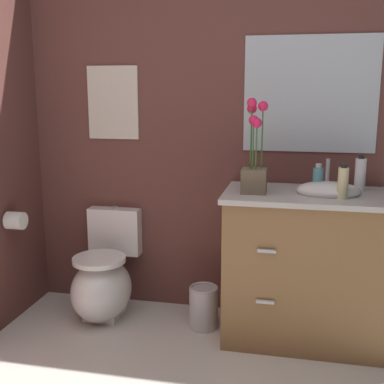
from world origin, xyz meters
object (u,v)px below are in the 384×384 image
object	(u,v)px
flower_vase	(255,162)
lotion_bottle	(343,182)
toilet	(104,281)
wall_mirror	(310,94)
vanity_cabinet	(303,265)
wall_poster	(113,103)
soap_bottle	(318,180)
trash_bin	(204,307)
toilet_paper_roll	(16,221)
hand_wash_bottle	(360,174)

from	to	relation	value
flower_vase	lotion_bottle	bearing A→B (deg)	-6.32
toilet	wall_mirror	size ratio (longest dim) A/B	0.86
toilet	vanity_cabinet	bearing A→B (deg)	-1.19
lotion_bottle	wall_poster	distance (m)	1.57
flower_vase	wall_mirror	size ratio (longest dim) A/B	0.67
lotion_bottle	wall_poster	size ratio (longest dim) A/B	0.41
soap_bottle	wall_poster	distance (m)	1.42
wall_poster	flower_vase	bearing A→B (deg)	-19.72
flower_vase	trash_bin	xyz separation A→B (m)	(-0.30, 0.06, -0.94)
trash_bin	wall_mirror	distance (m)	1.47
toilet	soap_bottle	distance (m)	1.52
toilet	trash_bin	world-z (taller)	toilet
vanity_cabinet	trash_bin	size ratio (longest dim) A/B	3.96
toilet	flower_vase	size ratio (longest dim) A/B	1.28
soap_bottle	vanity_cabinet	bearing A→B (deg)	-154.38
trash_bin	wall_poster	size ratio (longest dim) A/B	0.57
toilet_paper_roll	hand_wash_bottle	bearing A→B (deg)	7.95
vanity_cabinet	wall_mirror	world-z (taller)	wall_mirror
wall_poster	toilet_paper_roll	size ratio (longest dim) A/B	4.35
flower_vase	wall_mirror	distance (m)	0.59
trash_bin	hand_wash_bottle	bearing A→B (deg)	7.35
wall_mirror	flower_vase	bearing A→B (deg)	-130.37
toilet	trash_bin	size ratio (longest dim) A/B	2.54
wall_poster	vanity_cabinet	bearing A→B (deg)	-13.00
toilet_paper_roll	soap_bottle	bearing A→B (deg)	6.20
vanity_cabinet	wall_mirror	xyz separation A→B (m)	(-0.00, 0.29, 0.99)
wall_poster	toilet_paper_roll	distance (m)	0.98
vanity_cabinet	hand_wash_bottle	bearing A→B (deg)	21.51
wall_poster	toilet_paper_roll	world-z (taller)	wall_poster
lotion_bottle	wall_poster	bearing A→B (deg)	164.56
hand_wash_bottle	wall_poster	distance (m)	1.63
lotion_bottle	wall_mirror	distance (m)	0.64
vanity_cabinet	lotion_bottle	world-z (taller)	lotion_bottle
vanity_cabinet	flower_vase	xyz separation A→B (m)	(-0.30, -0.05, 0.62)
wall_poster	wall_mirror	world-z (taller)	wall_mirror
toilet	lotion_bottle	size ratio (longest dim) A/B	3.55
toilet	toilet_paper_roll	world-z (taller)	toilet_paper_roll
toilet	lotion_bottle	world-z (taller)	lotion_bottle
vanity_cabinet	toilet_paper_roll	xyz separation A→B (m)	(-1.76, -0.17, 0.22)
soap_bottle	hand_wash_bottle	bearing A→B (deg)	20.48
soap_bottle	lotion_bottle	size ratio (longest dim) A/B	0.86
flower_vase	toilet_paper_roll	xyz separation A→B (m)	(-1.46, -0.12, -0.40)
soap_bottle	trash_bin	distance (m)	1.07
flower_vase	toilet_paper_roll	distance (m)	1.52
toilet	hand_wash_bottle	xyz separation A→B (m)	(1.57, 0.09, 0.75)
soap_bottle	hand_wash_bottle	xyz separation A→B (m)	(0.24, 0.09, 0.02)
soap_bottle	wall_poster	size ratio (longest dim) A/B	0.35
soap_bottle	toilet_paper_roll	bearing A→B (deg)	-173.80
wall_poster	toilet	bearing A→B (deg)	-90.00
trash_bin	toilet_paper_roll	bearing A→B (deg)	-171.59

